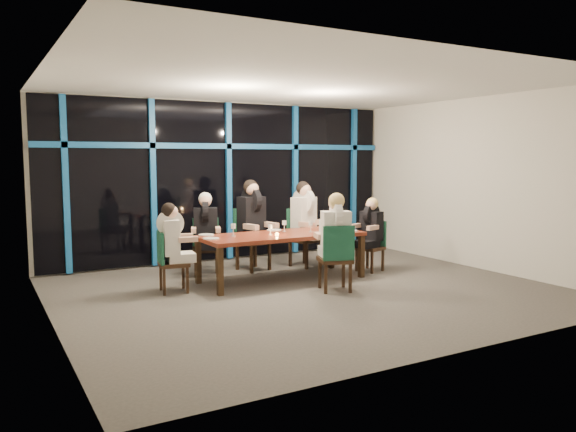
{
  "coord_description": "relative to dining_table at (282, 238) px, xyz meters",
  "views": [
    {
      "loc": [
        -4.23,
        -6.91,
        1.96
      ],
      "look_at": [
        0.0,
        0.6,
        1.05
      ],
      "focal_mm": 35.0,
      "sensor_mm": 36.0,
      "label": 1
    }
  ],
  "objects": [
    {
      "name": "wine_glass_a",
      "position": [
        -0.22,
        -0.02,
        0.19
      ],
      "size": [
        0.06,
        0.06,
        0.16
      ],
      "color": "white",
      "rests_on": "dining_table"
    },
    {
      "name": "chair_end_right",
      "position": [
        1.74,
        -0.08,
        -0.2
      ],
      "size": [
        0.5,
        0.5,
        0.86
      ],
      "rotation": [
        0.0,
        0.0,
        5.01
      ],
      "color": "black",
      "rests_on": "ground"
    },
    {
      "name": "wine_glass_b",
      "position": [
        0.17,
        0.21,
        0.2
      ],
      "size": [
        0.07,
        0.07,
        0.18
      ],
      "color": "white",
      "rests_on": "dining_table"
    },
    {
      "name": "plate_far_mid",
      "position": [
        0.08,
        0.42,
        0.08
      ],
      "size": [
        0.24,
        0.24,
        0.01
      ],
      "primitive_type": "cylinder",
      "color": "white",
      "rests_on": "dining_table"
    },
    {
      "name": "chair_end_left",
      "position": [
        -1.82,
        0.1,
        -0.18
      ],
      "size": [
        0.47,
        0.47,
        0.89
      ],
      "rotation": [
        0.0,
        0.0,
        1.43
      ],
      "color": "black",
      "rests_on": "ground"
    },
    {
      "name": "plate_near_mid",
      "position": [
        0.53,
        -0.46,
        0.08
      ],
      "size": [
        0.24,
        0.24,
        0.01
      ],
      "primitive_type": "cylinder",
      "color": "white",
      "rests_on": "dining_table"
    },
    {
      "name": "wine_glass_e",
      "position": [
        0.93,
        0.11,
        0.2
      ],
      "size": [
        0.07,
        0.07,
        0.18
      ],
      "color": "silver",
      "rests_on": "dining_table"
    },
    {
      "name": "chair_near_mid",
      "position": [
        0.32,
        -1.07,
        -0.13
      ],
      "size": [
        0.58,
        0.58,
        0.98
      ],
      "rotation": [
        0.0,
        0.0,
        2.81
      ],
      "color": "black",
      "rests_on": "ground"
    },
    {
      "name": "diner_near_mid",
      "position": [
        0.35,
        -0.99,
        0.26
      ],
      "size": [
        0.59,
        0.67,
        0.96
      ],
      "rotation": [
        0.0,
        0.0,
        2.81
      ],
      "color": "silver",
      "rests_on": "ground"
    },
    {
      "name": "wine_glass_d",
      "position": [
        -0.78,
        0.12,
        0.21
      ],
      "size": [
        0.07,
        0.07,
        0.19
      ],
      "color": "silver",
      "rests_on": "dining_table"
    },
    {
      "name": "diner_far_right",
      "position": [
        0.92,
        0.8,
        0.31
      ],
      "size": [
        0.62,
        0.71,
        1.02
      ],
      "rotation": [
        0.0,
        0.0,
        0.31
      ],
      "color": "silver",
      "rests_on": "ground"
    },
    {
      "name": "chair_far_mid",
      "position": [
        -0.06,
        1.05,
        -0.08
      ],
      "size": [
        0.59,
        0.59,
        1.07
      ],
      "rotation": [
        0.0,
        0.0,
        0.22
      ],
      "color": "black",
      "rests_on": "ground"
    },
    {
      "name": "room",
      "position": [
        0.0,
        -0.8,
        1.34
      ],
      "size": [
        7.04,
        7.0,
        3.02
      ],
      "color": "#56514C",
      "rests_on": "ground"
    },
    {
      "name": "wine_bottle",
      "position": [
        1.0,
        -0.18,
        0.18
      ],
      "size": [
        0.07,
        0.07,
        0.3
      ],
      "rotation": [
        0.0,
        0.0,
        -0.04
      ],
      "color": "black",
      "rests_on": "dining_table"
    },
    {
      "name": "diner_end_left",
      "position": [
        -1.75,
        0.09,
        0.17
      ],
      "size": [
        0.58,
        0.48,
        0.87
      ],
      "rotation": [
        0.0,
        0.0,
        1.43
      ],
      "color": "silver",
      "rests_on": "ground"
    },
    {
      "name": "plate_end_left",
      "position": [
        -1.19,
        0.01,
        0.08
      ],
      "size": [
        0.24,
        0.24,
        0.01
      ],
      "primitive_type": "cylinder",
      "color": "white",
      "rests_on": "dining_table"
    },
    {
      "name": "water_pitcher",
      "position": [
        0.7,
        -0.11,
        0.17
      ],
      "size": [
        0.13,
        0.11,
        0.2
      ],
      "rotation": [
        0.0,
        0.0,
        0.41
      ],
      "color": "silver",
      "rests_on": "dining_table"
    },
    {
      "name": "dining_table",
      "position": [
        0.0,
        0.0,
        0.0
      ],
      "size": [
        2.6,
        1.0,
        0.75
      ],
      "color": "maroon",
      "rests_on": "ground"
    },
    {
      "name": "wine_glass_c",
      "position": [
        0.51,
        -0.04,
        0.2
      ],
      "size": [
        0.07,
        0.07,
        0.18
      ],
      "color": "white",
      "rests_on": "dining_table"
    },
    {
      "name": "plate_far_right",
      "position": [
        1.09,
        0.27,
        0.08
      ],
      "size": [
        0.24,
        0.24,
        0.01
      ],
      "primitive_type": "cylinder",
      "color": "white",
      "rests_on": "dining_table"
    },
    {
      "name": "plate_end_right",
      "position": [
        1.13,
        -0.27,
        0.08
      ],
      "size": [
        0.24,
        0.24,
        0.01
      ],
      "primitive_type": "cylinder",
      "color": "white",
      "rests_on": "dining_table"
    },
    {
      "name": "diner_far_left",
      "position": [
        -0.91,
        0.95,
        0.22
      ],
      "size": [
        0.57,
        0.64,
        0.92
      ],
      "rotation": [
        0.0,
        0.0,
        -0.35
      ],
      "color": "black",
      "rests_on": "ground"
    },
    {
      "name": "window_wall",
      "position": [
        0.01,
        2.13,
        0.87
      ],
      "size": [
        6.86,
        0.43,
        2.94
      ],
      "color": "black",
      "rests_on": "ground"
    },
    {
      "name": "diner_far_mid",
      "position": [
        -0.04,
        0.97,
        0.34
      ],
      "size": [
        0.6,
        0.72,
        1.04
      ],
      "rotation": [
        0.0,
        0.0,
        0.22
      ],
      "color": "black",
      "rests_on": "ground"
    },
    {
      "name": "chair_far_right",
      "position": [
        0.9,
        0.89,
        -0.1
      ],
      "size": [
        0.61,
        0.61,
        1.04
      ],
      "rotation": [
        0.0,
        0.0,
        0.31
      ],
      "color": "black",
      "rests_on": "ground"
    },
    {
      "name": "diner_end_right",
      "position": [
        1.67,
        -0.1,
        0.15
      ],
      "size": [
        0.59,
        0.51,
        0.84
      ],
      "rotation": [
        0.0,
        0.0,
        5.01
      ],
      "color": "black",
      "rests_on": "ground"
    },
    {
      "name": "chair_far_left",
      "position": [
        -0.89,
        1.02,
        -0.16
      ],
      "size": [
        0.56,
        0.56,
        0.94
      ],
      "rotation": [
        0.0,
        0.0,
        -0.35
      ],
      "color": "black",
      "rests_on": "ground"
    },
    {
      "name": "plate_far_left",
      "position": [
        -1.11,
        0.42,
        0.08
      ],
      "size": [
        0.24,
        0.24,
        0.01
      ],
      "primitive_type": "cylinder",
      "color": "white",
      "rests_on": "dining_table"
    },
    {
      "name": "tea_light",
      "position": [
        -0.16,
        -0.13,
        0.08
      ],
      "size": [
        0.06,
        0.06,
        0.03
      ],
      "primitive_type": "cylinder",
      "color": "#F2A548",
      "rests_on": "dining_table"
    }
  ]
}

